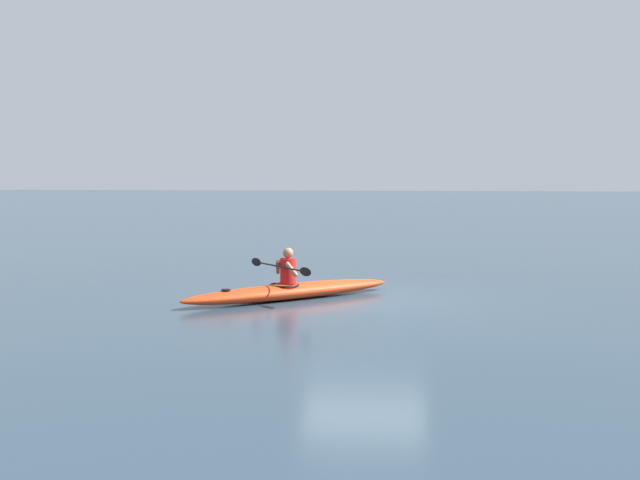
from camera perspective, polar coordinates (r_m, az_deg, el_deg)
name	(u,v)px	position (r m, az deg, el deg)	size (l,w,h in m)	color
ground_plane	(365,299)	(16.28, 3.18, -4.21)	(160.00, 160.00, 0.00)	#283D4C
kayak	(290,291)	(16.26, -2.14, -3.64)	(4.14, 3.57, 0.32)	red
kayaker	(287,268)	(16.16, -2.35, -2.00)	(1.50, 1.81, 0.72)	red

